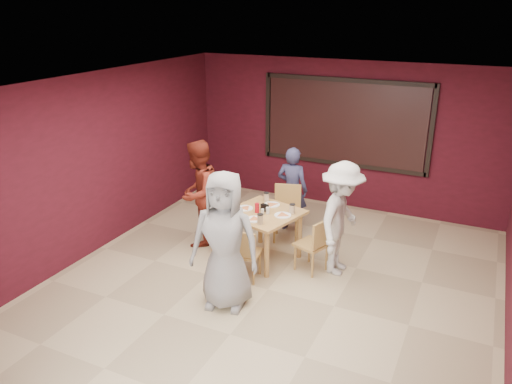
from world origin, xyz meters
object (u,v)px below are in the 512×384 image
at_px(chair_front, 245,252).
at_px(diner_left, 198,193).
at_px(chair_back, 287,209).
at_px(dining_table, 263,218).
at_px(diner_right, 341,219).
at_px(diner_front, 225,241).
at_px(diner_back, 292,189).
at_px(chair_left, 219,220).
at_px(chair_right, 315,242).

bearing_deg(chair_front, diner_left, 147.65).
xyz_separation_m(chair_front, chair_back, (0.00, 1.57, 0.06)).
height_order(dining_table, diner_right, diner_right).
height_order(chair_back, diner_front, diner_front).
relative_size(diner_front, diner_back, 1.23).
height_order(chair_left, diner_right, diner_right).
bearing_deg(diner_back, chair_front, 91.21).
xyz_separation_m(dining_table, chair_left, (-0.79, 0.02, -0.20)).
relative_size(diner_back, diner_left, 0.86).
height_order(chair_right, diner_back, diner_back).
distance_m(chair_right, diner_front, 1.58).
distance_m(chair_back, diner_back, 0.40).
bearing_deg(chair_front, chair_left, 138.59).
bearing_deg(chair_right, chair_left, 177.89).
height_order(diner_front, diner_right, diner_front).
relative_size(chair_back, chair_left, 1.05).
bearing_deg(diner_right, dining_table, 97.95).
relative_size(dining_table, chair_back, 1.34).
distance_m(diner_left, diner_right, 2.36).
xyz_separation_m(chair_left, diner_front, (0.87, -1.37, 0.43)).
relative_size(chair_front, diner_front, 0.44).
bearing_deg(diner_front, chair_right, 47.65).
relative_size(chair_left, diner_left, 0.50).
bearing_deg(chair_front, diner_front, -86.03).
xyz_separation_m(chair_front, diner_right, (1.14, 0.83, 0.39)).
bearing_deg(dining_table, chair_back, 87.45).
xyz_separation_m(diner_back, diner_left, (-1.19, -1.12, 0.12)).
distance_m(diner_front, diner_left, 1.90).
distance_m(chair_back, diner_front, 2.25).
xyz_separation_m(dining_table, chair_back, (0.04, 0.87, -0.17)).
bearing_deg(chair_left, dining_table, -1.35).
distance_m(chair_front, diner_right, 1.46).
distance_m(chair_right, diner_back, 1.52).
distance_m(dining_table, diner_left, 1.20).
bearing_deg(dining_table, chair_front, -87.25).
bearing_deg(diner_front, chair_front, 82.35).
bearing_deg(diner_left, chair_front, 53.70).
bearing_deg(diner_front, diner_back, 80.15).
xyz_separation_m(chair_right, diner_front, (-0.78, -1.31, 0.45)).
distance_m(diner_back, diner_left, 1.64).
bearing_deg(diner_left, diner_front, 37.88).
height_order(dining_table, chair_back, dining_table).
height_order(diner_back, diner_right, diner_right).
xyz_separation_m(chair_left, diner_left, (-0.40, 0.05, 0.38)).
distance_m(dining_table, diner_right, 1.19).
bearing_deg(chair_left, chair_back, 45.67).
bearing_deg(diner_front, diner_left, 120.21).
height_order(dining_table, chair_left, dining_table).
relative_size(chair_front, diner_left, 0.46).
distance_m(dining_table, chair_back, 0.88).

